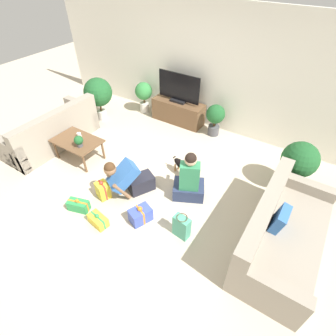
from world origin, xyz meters
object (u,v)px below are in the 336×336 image
(gift_bag_a, at_px, (182,227))
(tabletop_plant, at_px, (79,141))
(potted_plant_corner_left, at_px, (98,93))
(gift_box_a, at_px, (140,215))
(sofa_right, at_px, (281,235))
(gift_box_d, at_px, (98,220))
(gift_box_b, at_px, (78,205))
(potted_plant_corner_right, at_px, (299,161))
(gift_box_c, at_px, (103,190))
(mug, at_px, (79,135))
(dog, at_px, (182,166))
(person_sitting, at_px, (189,181))
(sofa_left, at_px, (51,132))
(potted_plant_back_left, at_px, (144,93))
(tv, at_px, (179,90))
(tv_console, at_px, (178,112))
(person_kneeling, at_px, (129,178))
(coffee_table, at_px, (77,142))
(potted_plant_back_right, at_px, (215,117))

(gift_bag_a, xyz_separation_m, tabletop_plant, (-2.46, 0.39, 0.36))
(potted_plant_corner_left, bearing_deg, gift_box_a, -36.25)
(sofa_right, relative_size, gift_box_a, 5.10)
(sofa_right, distance_m, gift_box_d, 2.69)
(sofa_right, height_order, gift_bag_a, sofa_right)
(gift_box_d, bearing_deg, tabletop_plant, 144.28)
(gift_box_b, bearing_deg, potted_plant_corner_right, 40.86)
(gift_box_c, distance_m, mug, 1.38)
(potted_plant_corner_left, xyz_separation_m, dog, (2.72, -0.72, -0.45))
(potted_plant_corner_right, distance_m, person_sitting, 1.85)
(sofa_left, height_order, person_sitting, person_sitting)
(tabletop_plant, bearing_deg, potted_plant_back_left, 96.60)
(sofa_right, xyz_separation_m, potted_plant_back_left, (-3.98, 2.18, 0.21))
(potted_plant_back_left, distance_m, gift_box_b, 3.43)
(dog, bearing_deg, tv, 55.57)
(gift_box_a, distance_m, tabletop_plant, 1.89)
(gift_box_b, bearing_deg, tv_console, 91.54)
(tv_console, bearing_deg, gift_box_c, -85.40)
(gift_bag_a, bearing_deg, person_kneeling, 167.14)
(coffee_table, xyz_separation_m, person_sitting, (2.35, 0.27, -0.04))
(sofa_right, bearing_deg, person_kneeling, 96.93)
(potted_plant_corner_right, relative_size, tabletop_plant, 4.23)
(potted_plant_back_left, bearing_deg, potted_plant_back_right, 0.00)
(person_sitting, bearing_deg, gift_box_b, 15.96)
(gift_bag_a, bearing_deg, tabletop_plant, 171.00)
(potted_plant_back_right, xyz_separation_m, mug, (-1.92, -2.15, 0.04))
(coffee_table, xyz_separation_m, potted_plant_back_left, (-0.07, 2.26, 0.11))
(tv_console, relative_size, mug, 10.41)
(coffee_table, height_order, tv_console, tv_console)
(sofa_right, bearing_deg, potted_plant_corner_left, 74.21)
(sofa_right, bearing_deg, potted_plant_back_right, 43.02)
(gift_box_a, distance_m, gift_bag_a, 0.69)
(potted_plant_back_left, xyz_separation_m, gift_box_b, (1.06, -3.23, -0.41))
(person_sitting, height_order, gift_box_d, person_sitting)
(tv_console, bearing_deg, tabletop_plant, -106.22)
(tv, relative_size, tabletop_plant, 4.67)
(tv, xyz_separation_m, gift_box_d, (0.56, -3.32, -0.74))
(sofa_left, distance_m, gift_box_b, 2.14)
(dog, height_order, gift_box_c, gift_box_c)
(person_sitting, xyz_separation_m, dog, (-0.36, 0.40, -0.12))
(tv_console, distance_m, tv, 0.56)
(person_sitting, bearing_deg, dog, -74.46)
(potted_plant_corner_left, distance_m, mug, 1.47)
(coffee_table, xyz_separation_m, gift_box_d, (1.47, -1.01, -0.31))
(gift_box_b, distance_m, mug, 1.55)
(sofa_left, xyz_separation_m, gift_bag_a, (3.54, -0.54, -0.09))
(sofa_left, height_order, tv, tv)
(potted_plant_corner_left, bearing_deg, tabletop_plant, -57.91)
(mug, bearing_deg, potted_plant_back_left, 90.84)
(person_kneeling, relative_size, gift_bag_a, 2.00)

